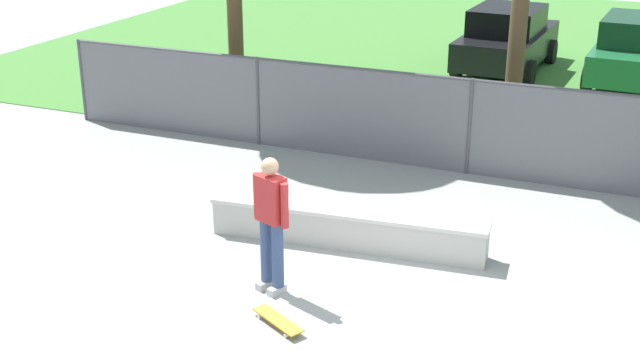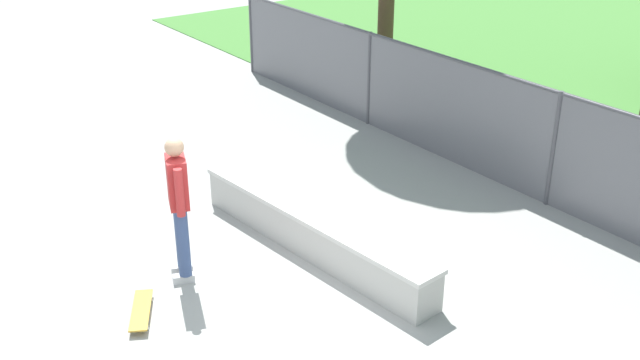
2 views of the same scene
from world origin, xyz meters
name	(u,v)px [view 1 (image 1 of 2)]	position (x,y,z in m)	size (l,w,h in m)	color
ground_plane	(377,296)	(0.00, 0.00, 0.00)	(80.00, 80.00, 0.00)	#9E9E99
grass_strip	(554,53)	(0.00, 15.09, 0.01)	(28.37, 20.00, 0.02)	#478438
concrete_ledge	(347,227)	(-0.89, 1.25, 0.28)	(4.06, 0.85, 0.56)	#B7B5AD
skateboarder	(271,219)	(-1.30, -0.37, 1.01)	(0.57, 0.38, 1.82)	beige
skateboard	(278,320)	(-0.85, -1.14, 0.07)	(0.80, 0.56, 0.09)	gold
chainlink_fence	(470,122)	(0.00, 4.79, 0.94)	(16.44, 0.07, 1.72)	#4C4C51
car_black	(507,39)	(-0.88, 12.48, 0.84)	(2.18, 4.28, 1.66)	black
car_green	(637,50)	(2.28, 12.36, 0.84)	(2.18, 4.28, 1.66)	#1E6638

